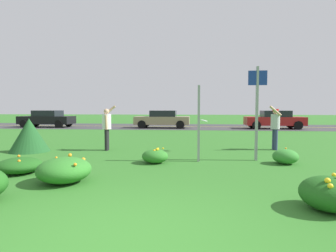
{
  "coord_description": "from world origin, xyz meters",
  "views": [
    {
      "loc": [
        0.9,
        -3.16,
        1.61
      ],
      "look_at": [
        -0.05,
        6.03,
        1.02
      ],
      "focal_mm": 29.55,
      "sensor_mm": 36.0,
      "label": 1
    }
  ],
  "objects_px": {
    "car_red_center_left": "(274,119)",
    "car_tan_center_right": "(163,119)",
    "person_catcher_red_cap_gray_shirt": "(275,125)",
    "car_black_rightmost": "(47,119)",
    "frisbee_white": "(204,121)",
    "sign_post_by_roadside": "(257,104)",
    "sign_post_near_path": "(199,124)",
    "person_thrower_white_shirt": "(107,125)"
  },
  "relations": [
    {
      "from": "car_red_center_left",
      "to": "car_tan_center_right",
      "type": "xyz_separation_m",
      "value": [
        -9.0,
        0.0,
        0.0
      ]
    },
    {
      "from": "person_catcher_red_cap_gray_shirt",
      "to": "car_black_rightmost",
      "type": "xyz_separation_m",
      "value": [
        -15.98,
        11.69,
        -0.24
      ]
    },
    {
      "from": "frisbee_white",
      "to": "car_red_center_left",
      "type": "height_order",
      "value": "car_red_center_left"
    },
    {
      "from": "sign_post_by_roadside",
      "to": "car_red_center_left",
      "type": "height_order",
      "value": "sign_post_by_roadside"
    },
    {
      "from": "sign_post_by_roadside",
      "to": "person_catcher_red_cap_gray_shirt",
      "type": "xyz_separation_m",
      "value": [
        1.2,
        2.36,
        -0.76
      ]
    },
    {
      "from": "sign_post_near_path",
      "to": "car_tan_center_right",
      "type": "xyz_separation_m",
      "value": [
        -2.89,
        14.38,
        -0.42
      ]
    },
    {
      "from": "sign_post_near_path",
      "to": "car_black_rightmost",
      "type": "height_order",
      "value": "sign_post_near_path"
    },
    {
      "from": "person_thrower_white_shirt",
      "to": "person_catcher_red_cap_gray_shirt",
      "type": "xyz_separation_m",
      "value": [
        6.48,
        0.8,
        0.01
      ]
    },
    {
      "from": "car_black_rightmost",
      "to": "sign_post_by_roadside",
      "type": "bearing_deg",
      "value": -43.54
    },
    {
      "from": "sign_post_near_path",
      "to": "sign_post_by_roadside",
      "type": "distance_m",
      "value": 1.9
    },
    {
      "from": "person_catcher_red_cap_gray_shirt",
      "to": "car_red_center_left",
      "type": "bearing_deg",
      "value": 74.99
    },
    {
      "from": "sign_post_near_path",
      "to": "car_red_center_left",
      "type": "relative_size",
      "value": 0.51
    },
    {
      "from": "sign_post_by_roadside",
      "to": "frisbee_white",
      "type": "xyz_separation_m",
      "value": [
        -1.56,
        1.71,
        -0.58
      ]
    },
    {
      "from": "frisbee_white",
      "to": "sign_post_near_path",
      "type": "bearing_deg",
      "value": -96.16
    },
    {
      "from": "person_catcher_red_cap_gray_shirt",
      "to": "sign_post_by_roadside",
      "type": "bearing_deg",
      "value": -116.94
    },
    {
      "from": "person_thrower_white_shirt",
      "to": "frisbee_white",
      "type": "bearing_deg",
      "value": 2.22
    },
    {
      "from": "car_tan_center_right",
      "to": "person_thrower_white_shirt",
      "type": "bearing_deg",
      "value": -92.81
    },
    {
      "from": "frisbee_white",
      "to": "person_thrower_white_shirt",
      "type": "bearing_deg",
      "value": -177.78
    },
    {
      "from": "frisbee_white",
      "to": "car_tan_center_right",
      "type": "height_order",
      "value": "car_tan_center_right"
    },
    {
      "from": "person_catcher_red_cap_gray_shirt",
      "to": "frisbee_white",
      "type": "bearing_deg",
      "value": -166.69
    },
    {
      "from": "car_tan_center_right",
      "to": "car_black_rightmost",
      "type": "relative_size",
      "value": 1.0
    },
    {
      "from": "person_thrower_white_shirt",
      "to": "car_black_rightmost",
      "type": "relative_size",
      "value": 0.39
    },
    {
      "from": "frisbee_white",
      "to": "car_black_rightmost",
      "type": "bearing_deg",
      "value": 136.99
    },
    {
      "from": "person_catcher_red_cap_gray_shirt",
      "to": "frisbee_white",
      "type": "height_order",
      "value": "person_catcher_red_cap_gray_shirt"
    },
    {
      "from": "person_thrower_white_shirt",
      "to": "frisbee_white",
      "type": "relative_size",
      "value": 7.01
    },
    {
      "from": "person_thrower_white_shirt",
      "to": "frisbee_white",
      "type": "distance_m",
      "value": 3.73
    },
    {
      "from": "sign_post_near_path",
      "to": "sign_post_by_roadside",
      "type": "xyz_separation_m",
      "value": [
        1.78,
        0.33,
        0.58
      ]
    },
    {
      "from": "person_catcher_red_cap_gray_shirt",
      "to": "car_red_center_left",
      "type": "distance_m",
      "value": 12.1
    },
    {
      "from": "sign_post_by_roadside",
      "to": "person_thrower_white_shirt",
      "type": "height_order",
      "value": "sign_post_by_roadside"
    },
    {
      "from": "person_catcher_red_cap_gray_shirt",
      "to": "car_red_center_left",
      "type": "relative_size",
      "value": 0.38
    },
    {
      "from": "car_black_rightmost",
      "to": "car_tan_center_right",
      "type": "bearing_deg",
      "value": 0.0
    },
    {
      "from": "person_catcher_red_cap_gray_shirt",
      "to": "car_tan_center_right",
      "type": "height_order",
      "value": "person_catcher_red_cap_gray_shirt"
    },
    {
      "from": "car_red_center_left",
      "to": "car_black_rightmost",
      "type": "height_order",
      "value": "same"
    },
    {
      "from": "sign_post_by_roadside",
      "to": "car_red_center_left",
      "type": "bearing_deg",
      "value": 72.85
    },
    {
      "from": "sign_post_by_roadside",
      "to": "car_black_rightmost",
      "type": "bearing_deg",
      "value": 136.46
    },
    {
      "from": "car_red_center_left",
      "to": "person_catcher_red_cap_gray_shirt",
      "type": "bearing_deg",
      "value": -105.01
    },
    {
      "from": "sign_post_near_path",
      "to": "person_catcher_red_cap_gray_shirt",
      "type": "xyz_separation_m",
      "value": [
        2.98,
        2.69,
        -0.18
      ]
    },
    {
      "from": "person_thrower_white_shirt",
      "to": "car_red_center_left",
      "type": "bearing_deg",
      "value": 52.41
    },
    {
      "from": "person_thrower_white_shirt",
      "to": "car_red_center_left",
      "type": "xyz_separation_m",
      "value": [
        9.61,
        12.48,
        -0.22
      ]
    },
    {
      "from": "sign_post_near_path",
      "to": "sign_post_by_roadside",
      "type": "height_order",
      "value": "sign_post_by_roadside"
    },
    {
      "from": "sign_post_near_path",
      "to": "person_thrower_white_shirt",
      "type": "xyz_separation_m",
      "value": [
        -3.5,
        1.89,
        -0.19
      ]
    },
    {
      "from": "sign_post_near_path",
      "to": "person_thrower_white_shirt",
      "type": "height_order",
      "value": "sign_post_near_path"
    }
  ]
}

